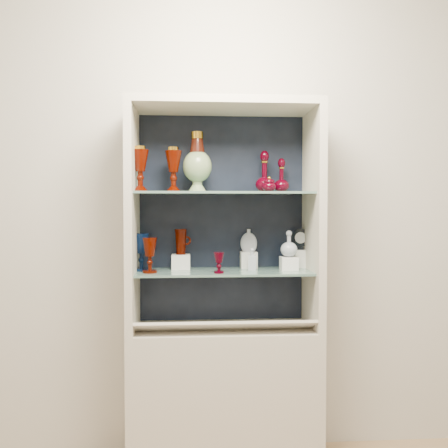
{
  "coord_description": "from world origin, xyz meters",
  "views": [
    {
      "loc": [
        -0.18,
        -1.1,
        1.39
      ],
      "look_at": [
        0.0,
        1.53,
        1.3
      ],
      "focal_mm": 40.0,
      "sensor_mm": 36.0,
      "label": 1
    }
  ],
  "objects": [
    {
      "name": "label_card_0",
      "position": [
        0.33,
        1.42,
        0.8
      ],
      "size": [
        0.1,
        0.06,
        0.03
      ],
      "primitive_type": "cube",
      "rotation": [
        -0.44,
        0.0,
        0.0
      ],
      "color": "white",
      "rests_on": "label_ledge"
    },
    {
      "name": "flat_flask",
      "position": [
        0.15,
        1.66,
        1.21
      ],
      "size": [
        0.1,
        0.06,
        0.13
      ],
      "primitive_type": null,
      "rotation": [
        0.0,
        0.0,
        -0.3
      ],
      "color": "#A7AEBA",
      "rests_on": "riser_flat_flask"
    },
    {
      "name": "ruby_goblet_small",
      "position": [
        -0.03,
        1.45,
        1.1
      ],
      "size": [
        0.07,
        0.07,
        0.11
      ],
      "primitive_type": null,
      "rotation": [
        0.0,
        0.0,
        0.4
      ],
      "color": "#3D000D",
      "rests_on": "shelf_lower"
    },
    {
      "name": "ruby_decanter_a",
      "position": [
        0.23,
        1.61,
        1.6
      ],
      "size": [
        0.1,
        0.1,
        0.25
      ],
      "primitive_type": null,
      "rotation": [
        0.0,
        0.0,
        0.03
      ],
      "color": "#3D000D",
      "rests_on": "shelf_upper"
    },
    {
      "name": "riser_flat_flask",
      "position": [
        0.15,
        1.66,
        1.09
      ],
      "size": [
        0.09,
        0.09,
        0.09
      ],
      "primitive_type": "cube",
      "color": "silver",
      "rests_on": "shelf_lower"
    },
    {
      "name": "riser_clear_round_decanter",
      "position": [
        0.35,
        1.56,
        1.08
      ],
      "size": [
        0.09,
        0.09,
        0.07
      ],
      "primitive_type": "cube",
      "color": "silver",
      "rests_on": "shelf_lower"
    },
    {
      "name": "cabinet_side_right",
      "position": [
        0.48,
        1.53,
        1.32
      ],
      "size": [
        0.04,
        0.4,
        1.15
      ],
      "primitive_type": "cube",
      "color": "beige",
      "rests_on": "cabinet_base"
    },
    {
      "name": "clear_round_decanter",
      "position": [
        0.35,
        1.56,
        1.19
      ],
      "size": [
        0.12,
        0.12,
        0.14
      ],
      "primitive_type": null,
      "rotation": [
        0.0,
        0.0,
        0.35
      ],
      "color": "#9DA6B4",
      "rests_on": "riser_clear_round_decanter"
    },
    {
      "name": "ruby_decanter_b",
      "position": [
        0.32,
        1.62,
        1.57
      ],
      "size": [
        0.1,
        0.1,
        0.2
      ],
      "primitive_type": null,
      "rotation": [
        0.0,
        0.0,
        0.18
      ],
      "color": "#3D000D",
      "rests_on": "shelf_upper"
    },
    {
      "name": "shelf_lower",
      "position": [
        0.0,
        1.55,
        1.04
      ],
      "size": [
        0.92,
        0.34,
        0.01
      ],
      "primitive_type": "cube",
      "color": "slate",
      "rests_on": "cabinet_side_left"
    },
    {
      "name": "cobalt_goblet",
      "position": [
        -0.44,
        1.58,
        1.15
      ],
      "size": [
        0.11,
        0.11,
        0.2
      ],
      "primitive_type": null,
      "rotation": [
        0.0,
        0.0,
        0.35
      ],
      "color": "#07183D",
      "rests_on": "shelf_lower"
    },
    {
      "name": "cabinet_side_left",
      "position": [
        -0.48,
        1.53,
        1.32
      ],
      "size": [
        0.04,
        0.4,
        1.15
      ],
      "primitive_type": "cube",
      "color": "beige",
      "rests_on": "cabinet_base"
    },
    {
      "name": "label_card_3",
      "position": [
        0.31,
        1.42,
        0.8
      ],
      "size": [
        0.1,
        0.06,
        0.03
      ],
      "primitive_type": "cube",
      "rotation": [
        -0.44,
        0.0,
        0.0
      ],
      "color": "white",
      "rests_on": "label_ledge"
    },
    {
      "name": "label_card_1",
      "position": [
        -0.23,
        1.42,
        0.8
      ],
      "size": [
        0.1,
        0.06,
        0.03
      ],
      "primitive_type": "cube",
      "rotation": [
        -0.44,
        0.0,
        0.0
      ],
      "color": "white",
      "rests_on": "label_ledge"
    },
    {
      "name": "cabinet_base",
      "position": [
        0.0,
        1.53,
        0.38
      ],
      "size": [
        1.0,
        0.4,
        0.75
      ],
      "primitive_type": "cube",
      "color": "beige",
      "rests_on": "ground"
    },
    {
      "name": "label_card_2",
      "position": [
        0.02,
        1.42,
        0.8
      ],
      "size": [
        0.1,
        0.06,
        0.03
      ],
      "primitive_type": "cube",
      "rotation": [
        -0.44,
        0.0,
        0.0
      ],
      "color": "white",
      "rests_on": "label_ledge"
    },
    {
      "name": "clear_square_bottle",
      "position": [
        0.15,
        1.55,
        1.11
      ],
      "size": [
        0.05,
        0.05,
        0.12
      ],
      "primitive_type": null,
      "rotation": [
        0.0,
        0.0,
        -0.15
      ],
      "color": "#9DA6B4",
      "rests_on": "shelf_lower"
    },
    {
      "name": "label_ledge",
      "position": [
        0.0,
        1.42,
        0.78
      ],
      "size": [
        0.92,
        0.17,
        0.09
      ],
      "primitive_type": "cube",
      "rotation": [
        -0.44,
        0.0,
        0.0
      ],
      "color": "beige",
      "rests_on": "cabinet_base"
    },
    {
      "name": "ruby_pitcher",
      "position": [
        -0.23,
        1.63,
        1.2
      ],
      "size": [
        0.12,
        0.09,
        0.14
      ],
      "primitive_type": null,
      "rotation": [
        0.0,
        0.0,
        -0.26
      ],
      "color": "#420A00",
      "rests_on": "riser_ruby_pitcher"
    },
    {
      "name": "riser_cameo_medallion",
      "position": [
        0.44,
        1.65,
        1.1
      ],
      "size": [
        0.08,
        0.08,
        0.1
      ],
      "primitive_type": "cube",
      "color": "silver",
      "rests_on": "shelf_lower"
    },
    {
      "name": "wall_back",
      "position": [
        0.0,
        1.75,
        1.4
      ],
      "size": [
        3.5,
        0.02,
        2.8
      ],
      "primitive_type": "cube",
      "color": "beige",
      "rests_on": "ground"
    },
    {
      "name": "cabinet_back_panel",
      "position": [
        0.0,
        1.72,
        1.32
      ],
      "size": [
        0.98,
        0.02,
        1.15
      ],
      "primitive_type": "cube",
      "color": "black",
      "rests_on": "cabinet_base"
    },
    {
      "name": "pedestal_lamp_left",
      "position": [
        -0.43,
        1.49,
        1.59
      ],
      "size": [
        0.1,
        0.1,
        0.23
      ],
      "primitive_type": null,
      "rotation": [
        0.0,
        0.0,
        0.17
      ],
      "color": "#420A00",
      "rests_on": "shelf_upper"
    },
    {
      "name": "ruby_goblet_tall",
      "position": [
        -0.39,
        1.49,
        1.14
      ],
      "size": [
        0.09,
        0.09,
        0.18
      ],
      "primitive_type": null,
      "rotation": [
        0.0,
        0.0,
        -0.3
      ],
      "color": "#420A00",
      "rests_on": "shelf_lower"
    },
    {
      "name": "cameo_medallion",
      "position": [
        0.44,
        1.65,
        1.21
      ],
      "size": [
        0.11,
        0.07,
        0.12
      ],
      "primitive_type": null,
      "rotation": [
        0.0,
        0.0,
        -0.34
      ],
      "color": "black",
      "rests_on": "riser_cameo_medallion"
    },
    {
      "name": "enamel_urn",
      "position": [
        -0.14,
        1.58,
        1.63
      ],
      "size": [
        0.16,
        0.16,
        0.32
      ],
      "primitive_type": null,
      "rotation": [
        0.0,
        0.0,
        -0.02
      ],
      "color": "#0E4A1D",
      "rests_on": "shelf_upper"
    },
    {
      "name": "riser_ruby_pitcher",
      "position": [
        -0.23,
        1.63,
        1.09
      ],
      "size": [
        0.1,
        0.1,
        0.08
      ],
      "primitive_type": "cube",
      "color": "silver",
      "rests_on": "shelf_lower"
    },
    {
      "name": "cabinet_top_cap",
      "position": [
        0.0,
        1.53,
        1.92
      ],
      "size": [
        1.0,
        0.4,
        0.04
      ],
      "primitive_type": "cube",
      "color": "beige",
      "rests_on": "cabinet_side_left"
    },
    {
      "name": "shelf_upper",
      "position": [
        0.0,
        1.55,
        1.46
      ],
      "size": [
        0.92,
        0.34,
        0.01
      ],
      "primitive_type": "cube",
      "color": "slate",
      "rests_on": "cabinet_side_left"
    },
    {
      "name": "lidded_bowl",
      "position": [
        0.24,
        1.51,
        1.51
      ],
      "size": [
        0.09,
        0.09,
        0.08
      ],
      "primitive_type": null,
      "rotation": [
        0.0,
        0.0,
        -0.2
      ],
      "color": "#3D000D",
      "rests_on": "shelf_upper"
    },
    {
      "name": "pedestal_lamp_right",
      "position": [
        -0.27,
        1.56,
        1.59
      ],
      "size": [
        0.12,
        0.12,
        0.24
      ],
      "primitive_type": null,
      "rotation": [
        0.0,
        0.0,
        -0.35
      ],
      "color": "#420A00",
      "rests_on": "shelf_upper"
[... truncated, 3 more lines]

